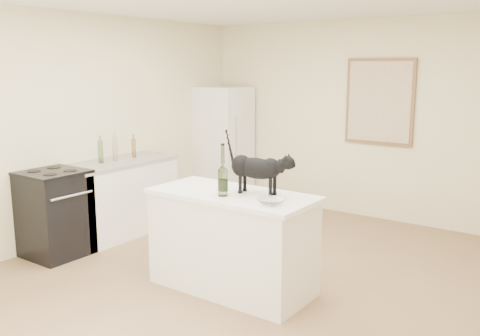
% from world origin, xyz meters
% --- Properties ---
extents(floor, '(5.50, 5.50, 0.00)m').
position_xyz_m(floor, '(0.00, 0.00, 0.00)').
color(floor, '#8E704B').
rests_on(floor, ground).
extents(wall_back, '(4.50, 0.00, 4.50)m').
position_xyz_m(wall_back, '(0.00, 2.75, 1.30)').
color(wall_back, beige).
rests_on(wall_back, ground).
extents(wall_left, '(0.00, 5.50, 5.50)m').
position_xyz_m(wall_left, '(-2.25, 0.00, 1.30)').
color(wall_left, beige).
rests_on(wall_left, ground).
extents(island_base, '(1.44, 0.67, 0.86)m').
position_xyz_m(island_base, '(0.10, -0.20, 0.43)').
color(island_base, white).
rests_on(island_base, floor).
extents(island_top, '(1.50, 0.70, 0.04)m').
position_xyz_m(island_top, '(0.10, -0.20, 0.88)').
color(island_top, white).
rests_on(island_top, island_base).
extents(left_cabinets, '(0.60, 1.40, 0.86)m').
position_xyz_m(left_cabinets, '(-1.95, 0.30, 0.43)').
color(left_cabinets, white).
rests_on(left_cabinets, floor).
extents(left_countertop, '(0.62, 1.44, 0.04)m').
position_xyz_m(left_countertop, '(-1.95, 0.30, 0.88)').
color(left_countertop, gray).
rests_on(left_countertop, left_cabinets).
extents(stove, '(0.60, 0.60, 0.90)m').
position_xyz_m(stove, '(-1.95, -0.60, 0.45)').
color(stove, black).
rests_on(stove, floor).
extents(fridge, '(0.68, 0.68, 1.70)m').
position_xyz_m(fridge, '(-1.95, 2.35, 0.85)').
color(fridge, white).
rests_on(fridge, floor).
extents(artwork_frame, '(0.90, 0.03, 1.10)m').
position_xyz_m(artwork_frame, '(0.30, 2.72, 1.55)').
color(artwork_frame, brown).
rests_on(artwork_frame, wall_back).
extents(artwork_canvas, '(0.82, 0.00, 1.02)m').
position_xyz_m(artwork_canvas, '(0.30, 2.70, 1.55)').
color(artwork_canvas, beige).
rests_on(artwork_canvas, wall_back).
extents(black_cat, '(0.60, 0.25, 0.41)m').
position_xyz_m(black_cat, '(0.30, -0.11, 1.10)').
color(black_cat, black).
rests_on(black_cat, island_top).
extents(wine_bottle, '(0.11, 0.11, 0.40)m').
position_xyz_m(wine_bottle, '(0.10, -0.34, 1.10)').
color(wine_bottle, '#335421').
rests_on(wine_bottle, island_top).
extents(glass_bowl, '(0.24, 0.24, 0.05)m').
position_xyz_m(glass_bowl, '(0.61, -0.35, 0.93)').
color(glass_bowl, white).
rests_on(glass_bowl, island_top).
extents(fridge_paper, '(0.03, 0.16, 0.20)m').
position_xyz_m(fridge_paper, '(-1.60, 2.42, 1.35)').
color(fridge_paper, beige).
rests_on(fridge_paper, fridge).
extents(counter_bottle_cluster, '(0.09, 0.55, 0.30)m').
position_xyz_m(counter_bottle_cluster, '(-1.98, 0.29, 1.03)').
color(counter_bottle_cluster, '#99A599').
rests_on(counter_bottle_cluster, left_countertop).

